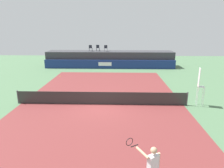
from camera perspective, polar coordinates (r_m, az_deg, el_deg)
The scene contains 12 objects.
ground_plane at distance 17.76m, azimuth -2.19°, elevation -2.22°, with size 48.00×48.00×0.00m, color #4C704C.
court_inner at distance 14.94m, azimuth -2.98°, elevation -5.73°, with size 12.00×22.00×0.00m, color maroon.
sponsor_wall at distance 27.82m, azimuth -0.72°, elevation 5.58°, with size 18.00×0.22×1.20m.
spectator_platform at distance 29.52m, azimuth -0.57°, elevation 7.14°, with size 18.00×2.80×2.20m, color #38383D.
spectator_chair_far_left at distance 29.46m, azimuth -6.06°, elevation 10.16°, with size 0.48×0.48×0.89m.
spectator_chair_left at distance 29.56m, azimuth -4.03°, elevation 10.23°, with size 0.44×0.44×0.89m.
spectator_chair_center at distance 29.11m, azimuth -1.78°, elevation 10.18°, with size 0.47×0.47×0.89m.
umpire_chair at distance 15.53m, azimuth 23.57°, elevation -0.07°, with size 0.51×0.51×2.76m.
tennis_net at distance 14.78m, azimuth -3.01°, elevation -4.02°, with size 12.40×0.02×0.95m, color #2D2D2D.
net_post_near at distance 16.48m, azimuth -25.06°, elevation -3.34°, with size 0.10×0.10×1.00m, color #4C4C51.
net_post_far at distance 15.54m, azimuth 20.47°, elevation -3.93°, with size 0.10×0.10×1.00m, color #4C4C51.
tennis_ball at distance 23.95m, azimuth -14.46°, elevation 2.07°, with size 0.07×0.07×0.07m, color #D8EA33.
Camera 1 is at (1.21, -13.87, 5.42)m, focal length 32.34 mm.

